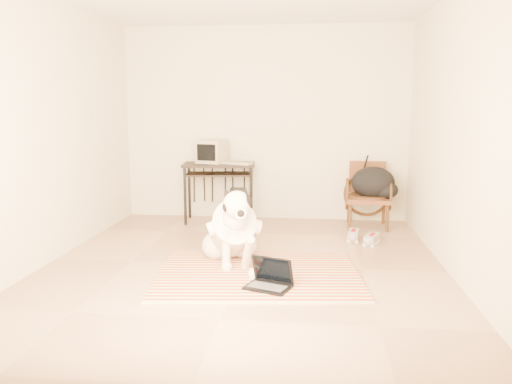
% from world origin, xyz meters
% --- Properties ---
extents(floor, '(4.50, 4.50, 0.00)m').
position_xyz_m(floor, '(0.00, 0.00, 0.00)').
color(floor, tan).
rests_on(floor, ground).
extents(wall_back, '(4.50, 0.00, 4.50)m').
position_xyz_m(wall_back, '(0.00, 2.25, 1.35)').
color(wall_back, beige).
rests_on(wall_back, floor).
extents(wall_front, '(4.50, 0.00, 4.50)m').
position_xyz_m(wall_front, '(0.00, -2.25, 1.35)').
color(wall_front, beige).
rests_on(wall_front, floor).
extents(wall_left, '(0.00, 4.50, 4.50)m').
position_xyz_m(wall_left, '(-2.00, 0.00, 1.35)').
color(wall_left, beige).
rests_on(wall_left, floor).
extents(wall_right, '(0.00, 4.50, 4.50)m').
position_xyz_m(wall_right, '(2.00, 0.00, 1.35)').
color(wall_right, beige).
rests_on(wall_right, floor).
extents(rug, '(2.04, 1.64, 0.02)m').
position_xyz_m(rug, '(0.18, -0.27, 0.01)').
color(rug, red).
rests_on(rug, floor).
extents(dog, '(0.67, 1.09, 0.87)m').
position_xyz_m(dog, '(-0.12, 0.03, 0.35)').
color(dog, white).
rests_on(dog, rug).
extents(laptop, '(0.45, 0.39, 0.27)m').
position_xyz_m(laptop, '(0.32, -0.65, 0.09)').
color(laptop, black).
rests_on(laptop, rug).
extents(computer_desk, '(1.04, 0.65, 0.82)m').
position_xyz_m(computer_desk, '(-0.61, 1.93, 0.70)').
color(computer_desk, black).
rests_on(computer_desk, floor).
extents(crt_monitor, '(0.44, 0.43, 0.32)m').
position_xyz_m(crt_monitor, '(-0.71, 2.00, 0.98)').
color(crt_monitor, tan).
rests_on(crt_monitor, computer_desk).
extents(desk_keyboard, '(0.44, 0.28, 0.03)m').
position_xyz_m(desk_keyboard, '(-0.34, 1.86, 0.83)').
color(desk_keyboard, tan).
rests_on(desk_keyboard, computer_desk).
extents(pc_tower, '(0.25, 0.49, 0.44)m').
position_xyz_m(pc_tower, '(-0.36, 1.97, 0.22)').
color(pc_tower, '#49494C').
rests_on(pc_tower, floor).
extents(rattan_chair, '(0.59, 0.57, 0.86)m').
position_xyz_m(rattan_chair, '(1.42, 1.86, 0.43)').
color(rattan_chair, brown).
rests_on(rattan_chair, floor).
extents(backpack, '(0.60, 0.47, 0.42)m').
position_xyz_m(backpack, '(1.50, 1.80, 0.59)').
color(backpack, black).
rests_on(backpack, rattan_chair).
extents(sneaker_left, '(0.17, 0.32, 0.11)m').
position_xyz_m(sneaker_left, '(1.19, 1.16, 0.05)').
color(sneaker_left, white).
rests_on(sneaker_left, floor).
extents(sneaker_right, '(0.23, 0.33, 0.11)m').
position_xyz_m(sneaker_right, '(1.38, 0.98, 0.05)').
color(sneaker_right, white).
rests_on(sneaker_right, floor).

